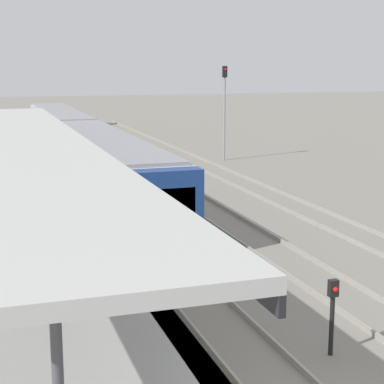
{
  "coord_description": "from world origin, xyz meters",
  "views": [
    {
      "loc": [
        -5.06,
        -7.98,
        6.04
      ],
      "look_at": [
        1.89,
        13.26,
        1.6
      ],
      "focal_mm": 60.0,
      "sensor_mm": 36.0,
      "label": 1
    }
  ],
  "objects_px": {
    "train_near": "(79,145)",
    "signal_post_near": "(332,308)",
    "person_on_platform": "(81,195)",
    "signal_mast_far": "(224,103)"
  },
  "relations": [
    {
      "from": "signal_mast_far",
      "to": "signal_post_near",
      "type": "bearing_deg",
      "value": -106.33
    },
    {
      "from": "person_on_platform",
      "to": "signal_post_near",
      "type": "height_order",
      "value": "person_on_platform"
    },
    {
      "from": "train_near",
      "to": "signal_post_near",
      "type": "xyz_separation_m",
      "value": [
        1.67,
        -24.57,
        -0.64
      ]
    },
    {
      "from": "train_near",
      "to": "signal_mast_far",
      "type": "bearing_deg",
      "value": 14.72
    },
    {
      "from": "train_near",
      "to": "signal_post_near",
      "type": "height_order",
      "value": "train_near"
    },
    {
      "from": "signal_post_near",
      "to": "signal_mast_far",
      "type": "distance_m",
      "value": 28.35
    },
    {
      "from": "person_on_platform",
      "to": "train_near",
      "type": "xyz_separation_m",
      "value": [
        2.21,
        15.52,
        -0.28
      ]
    },
    {
      "from": "person_on_platform",
      "to": "train_near",
      "type": "bearing_deg",
      "value": 81.9
    },
    {
      "from": "train_near",
      "to": "signal_mast_far",
      "type": "height_order",
      "value": "signal_mast_far"
    },
    {
      "from": "person_on_platform",
      "to": "train_near",
      "type": "height_order",
      "value": "train_near"
    }
  ]
}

